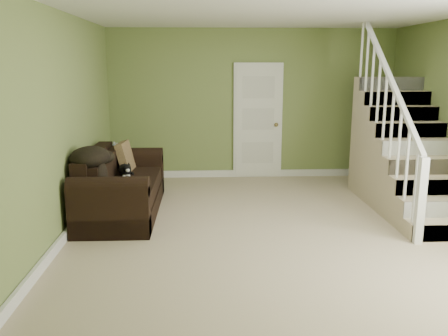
{
  "coord_description": "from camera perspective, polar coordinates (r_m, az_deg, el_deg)",
  "views": [
    {
      "loc": [
        -0.88,
        -5.6,
        2.0
      ],
      "look_at": [
        -0.61,
        0.22,
        0.71
      ],
      "focal_mm": 38.0,
      "sensor_mm": 36.0,
      "label": 1
    }
  ],
  "objects": [
    {
      "name": "door",
      "position": [
        8.43,
        4.1,
        5.63
      ],
      "size": [
        0.86,
        0.12,
        2.02
      ],
      "color": "white",
      "rests_on": "floor"
    },
    {
      "name": "wall_left",
      "position": [
        5.87,
        -18.69,
        4.95
      ],
      "size": [
        0.04,
        5.5,
        2.6
      ],
      "primitive_type": "cube",
      "color": "olive",
      "rests_on": "floor"
    },
    {
      "name": "sofa",
      "position": [
        6.61,
        -12.46,
        -2.54
      ],
      "size": [
        0.93,
        2.16,
        0.86
      ],
      "color": "black",
      "rests_on": "floor"
    },
    {
      "name": "baseboard_back",
      "position": [
        8.59,
        3.32,
        -0.64
      ],
      "size": [
        5.0,
        0.04,
        0.12
      ],
      "primitive_type": "cube",
      "color": "white",
      "rests_on": "floor"
    },
    {
      "name": "throw_blanket",
      "position": [
        6.02,
        -15.83,
        1.3
      ],
      "size": [
        0.5,
        0.64,
        0.26
      ],
      "primitive_type": "ellipsoid",
      "rotation": [
        0.0,
        0.0,
        -0.06
      ],
      "color": "black",
      "rests_on": "sofa"
    },
    {
      "name": "cat",
      "position": [
        6.75,
        -11.87,
        -0.24
      ],
      "size": [
        0.29,
        0.46,
        0.22
      ],
      "rotation": [
        0.0,
        0.0,
        0.34
      ],
      "color": "black",
      "rests_on": "sofa"
    },
    {
      "name": "floor",
      "position": [
        6.01,
        5.99,
        -7.05
      ],
      "size": [
        5.0,
        5.5,
        0.01
      ],
      "primitive_type": "cube",
      "color": "tan",
      "rests_on": "ground"
    },
    {
      "name": "wall_back",
      "position": [
        8.43,
        3.41,
        7.65
      ],
      "size": [
        5.0,
        0.04,
        2.6
      ],
      "primitive_type": "cube",
      "color": "olive",
      "rests_on": "floor"
    },
    {
      "name": "wall_front",
      "position": [
        3.07,
        14.12,
        -1.11
      ],
      "size": [
        5.0,
        0.04,
        2.6
      ],
      "primitive_type": "cube",
      "color": "olive",
      "rests_on": "floor"
    },
    {
      "name": "throw_pillow",
      "position": [
        7.14,
        -11.75,
        1.27
      ],
      "size": [
        0.25,
        0.47,
        0.47
      ],
      "primitive_type": "cube",
      "rotation": [
        0.0,
        -0.24,
        -0.08
      ],
      "color": "#482B1D",
      "rests_on": "sofa"
    },
    {
      "name": "side_table",
      "position": [
        7.55,
        -13.04,
        -0.86
      ],
      "size": [
        0.53,
        0.53,
        0.81
      ],
      "rotation": [
        0.0,
        0.0,
        0.1
      ],
      "color": "black",
      "rests_on": "floor"
    },
    {
      "name": "baseboard_left",
      "position": [
        6.14,
        -17.61,
        -6.58
      ],
      "size": [
        0.04,
        5.5,
        0.12
      ],
      "primitive_type": "cube",
      "color": "white",
      "rests_on": "floor"
    },
    {
      "name": "staircase",
      "position": [
        7.3,
        20.63,
        0.9
      ],
      "size": [
        1.0,
        2.51,
        2.82
      ],
      "color": "tan",
      "rests_on": "floor"
    },
    {
      "name": "ceiling",
      "position": [
        5.7,
        6.6,
        18.41
      ],
      "size": [
        5.0,
        5.5,
        0.01
      ],
      "primitive_type": "cube",
      "color": "white",
      "rests_on": "wall_back"
    },
    {
      "name": "banana",
      "position": [
        6.07,
        -12.3,
        -2.27
      ],
      "size": [
        0.12,
        0.18,
        0.05
      ],
      "primitive_type": "ellipsoid",
      "rotation": [
        0.0,
        0.0,
        0.49
      ],
      "color": "yellow",
      "rests_on": "sofa"
    }
  ]
}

